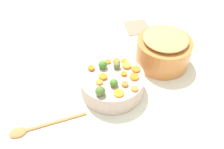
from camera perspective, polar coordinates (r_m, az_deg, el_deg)
name	(u,v)px	position (r m, az deg, el deg)	size (l,w,h in m)	color
tabletop	(108,91)	(1.09, -0.98, -3.91)	(2.40, 2.40, 0.02)	white
serving_bowl_carrots	(112,83)	(1.04, 0.00, -2.12)	(0.28, 0.28, 0.09)	#C3A899
metal_pot	(163,52)	(1.19, 12.04, 5.32)	(0.26, 0.26, 0.13)	#CD7B3C
stuffing_mound	(166,38)	(1.14, 12.66, 8.41)	(0.21, 0.21, 0.03)	tan
carrot_slice_0	(91,68)	(1.04, -4.93, 1.48)	(0.03, 0.03, 0.01)	orange
carrot_slice_1	(119,93)	(0.94, 1.62, -4.46)	(0.04, 0.04, 0.01)	orange
carrot_slice_2	(103,77)	(1.00, -2.12, -0.54)	(0.03, 0.03, 0.01)	orange
carrot_slice_3	(136,69)	(1.04, 5.70, 1.26)	(0.04, 0.04, 0.01)	orange
carrot_slice_4	(124,74)	(1.01, 2.86, 0.16)	(0.02, 0.02, 0.01)	orange
carrot_slice_5	(134,77)	(1.01, 5.33, -0.48)	(0.04, 0.04, 0.01)	orange
carrot_slice_6	(135,89)	(0.96, 5.41, -3.39)	(0.03, 0.03, 0.01)	orange
carrot_slice_7	(124,61)	(1.07, 2.89, 3.27)	(0.02, 0.02, 0.01)	orange
carrot_slice_8	(99,82)	(0.98, -3.02, -1.82)	(0.03, 0.03, 0.01)	orange
carrot_slice_9	(108,62)	(1.07, -0.98, 3.04)	(0.03, 0.03, 0.01)	orange
carrot_slice_10	(117,61)	(1.07, 1.08, 3.24)	(0.03, 0.03, 0.01)	orange
carrot_slice_11	(125,84)	(0.97, 3.08, -2.30)	(0.03, 0.03, 0.01)	orange
carrot_slice_12	(127,66)	(1.05, 3.52, 2.12)	(0.04, 0.04, 0.01)	orange
brussels_sprout_0	(103,65)	(1.03, -2.24, 2.35)	(0.04, 0.04, 0.04)	#458530
brussels_sprout_1	(117,65)	(1.03, 1.16, 2.15)	(0.03, 0.03, 0.03)	olive
brussels_sprout_2	(114,83)	(0.96, 0.44, -2.03)	(0.03, 0.03, 0.03)	#477C28
brussels_sprout_3	(100,91)	(0.93, -2.83, -3.95)	(0.04, 0.04, 0.04)	#526F2D
wooden_spoon	(33,128)	(1.01, -18.22, -12.01)	(0.29, 0.16, 0.01)	#BD7841
dish_towel	(137,27)	(1.44, 6.01, 11.11)	(0.14, 0.14, 0.01)	tan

